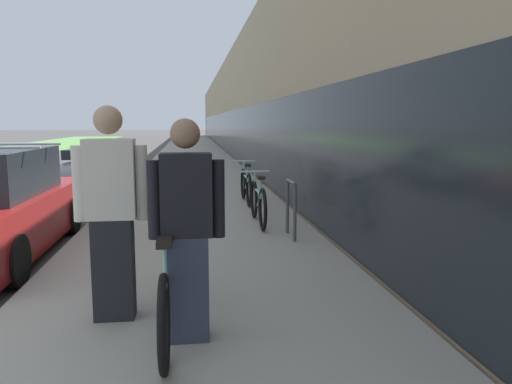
# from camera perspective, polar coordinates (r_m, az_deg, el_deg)

# --- Properties ---
(sidewalk_slab) EXTENTS (3.70, 70.00, 0.13)m
(sidewalk_slab) POSITION_cam_1_polar(r_m,az_deg,el_deg) (24.11, -7.22, 3.80)
(sidewalk_slab) COLOR gray
(sidewalk_slab) RESTS_ON ground
(storefront_facade) EXTENTS (10.01, 70.00, 5.29)m
(storefront_facade) POSITION_cam_1_polar(r_m,az_deg,el_deg) (32.81, 4.90, 9.44)
(storefront_facade) COLOR tan
(storefront_facade) RESTS_ON ground
(tandem_bicycle) EXTENTS (0.52, 2.31, 0.87)m
(tandem_bicycle) POSITION_cam_1_polar(r_m,az_deg,el_deg) (4.27, -9.92, -10.13)
(tandem_bicycle) COLOR black
(tandem_bicycle) RESTS_ON sidewalk_slab
(person_rider) EXTENTS (0.58, 0.23, 1.72)m
(person_rider) POSITION_cam_1_polar(r_m,az_deg,el_deg) (3.86, -7.89, -4.44)
(person_rider) COLOR #33384C
(person_rider) RESTS_ON sidewalk_slab
(person_bystander) EXTENTS (0.62, 0.24, 1.83)m
(person_bystander) POSITION_cam_1_polar(r_m,az_deg,el_deg) (4.41, -16.16, -2.41)
(person_bystander) COLOR black
(person_bystander) RESTS_ON sidewalk_slab
(bike_rack_hoop) EXTENTS (0.05, 0.60, 0.84)m
(bike_rack_hoop) POSITION_cam_1_polar(r_m,az_deg,el_deg) (7.34, 4.03, -1.23)
(bike_rack_hoop) COLOR #4C4C51
(bike_rack_hoop) RESTS_ON sidewalk_slab
(cruiser_bike_nearest) EXTENTS (0.52, 1.74, 0.85)m
(cruiser_bike_nearest) POSITION_cam_1_polar(r_m,az_deg,el_deg) (8.29, 0.24, -1.20)
(cruiser_bike_nearest) COLOR black
(cruiser_bike_nearest) RESTS_ON sidewalk_slab
(cruiser_bike_middle) EXTENTS (0.52, 1.76, 0.86)m
(cruiser_bike_middle) POSITION_cam_1_polar(r_m,az_deg,el_deg) (10.46, -1.15, 0.75)
(cruiser_bike_middle) COLOR black
(cruiser_bike_middle) RESTS_ON sidewalk_slab
(vintage_roadster_curbside) EXTENTS (1.82, 4.35, 1.08)m
(vintage_roadster_curbside) POSITION_cam_1_polar(r_m,az_deg,el_deg) (13.43, -19.34, 1.82)
(vintage_roadster_curbside) COLOR black
(vintage_roadster_curbside) RESTS_ON ground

